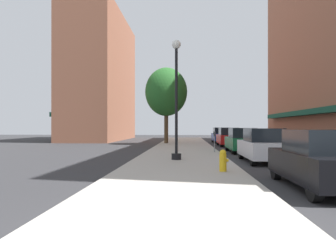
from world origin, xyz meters
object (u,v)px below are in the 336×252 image
object	(u,v)px
fire_hydrant	(223,160)
car_black	(321,160)
lamppost	(176,97)
tree_near	(166,92)
car_white	(263,146)
car_blue	(221,135)
parking_meter_near	(215,139)
car_red	(228,137)
car_green	(242,141)

from	to	relation	value
fire_hydrant	car_black	bearing A→B (deg)	-47.24
lamppost	tree_near	size ratio (longest dim) A/B	0.79
car_white	car_blue	size ratio (longest dim) A/B	1.00
parking_meter_near	car_red	xyz separation A→B (m)	(1.95, 8.39, -0.14)
tree_near	car_blue	size ratio (longest dim) A/B	1.74
car_green	car_red	distance (m)	7.02
car_blue	car_green	bearing A→B (deg)	-89.37
parking_meter_near	car_green	world-z (taller)	car_green
tree_near	car_red	xyz separation A→B (m)	(5.74, -2.88, -4.37)
lamppost	car_green	bearing A→B (deg)	55.17
car_black	car_white	xyz separation A→B (m)	(0.00, 6.83, 0.00)
lamppost	car_green	size ratio (longest dim) A/B	1.37
car_white	fire_hydrant	bearing A→B (deg)	-119.00
tree_near	car_black	world-z (taller)	tree_near
car_blue	parking_meter_near	bearing A→B (deg)	-96.98
fire_hydrant	car_blue	size ratio (longest dim) A/B	0.18
car_red	car_green	bearing A→B (deg)	-89.73
car_black	fire_hydrant	bearing A→B (deg)	134.90
fire_hydrant	parking_meter_near	world-z (taller)	parking_meter_near
lamppost	car_blue	xyz separation A→B (m)	(4.23, 19.30, -2.39)
fire_hydrant	tree_near	xyz separation A→B (m)	(-3.34, 20.08, 4.66)
fire_hydrant	parking_meter_near	bearing A→B (deg)	87.05
fire_hydrant	car_blue	distance (m)	23.53
car_green	car_blue	world-z (taller)	same
parking_meter_near	car_green	bearing A→B (deg)	35.09
parking_meter_near	car_blue	xyz separation A→B (m)	(1.95, 14.59, -0.14)
car_green	parking_meter_near	bearing A→B (deg)	-146.92
lamppost	car_blue	world-z (taller)	lamppost
lamppost	car_white	world-z (taller)	lamppost
car_red	car_blue	bearing A→B (deg)	90.27
car_blue	fire_hydrant	bearing A→B (deg)	-95.24
fire_hydrant	car_blue	world-z (taller)	car_blue
fire_hydrant	parking_meter_near	distance (m)	8.83
parking_meter_near	tree_near	bearing A→B (deg)	108.61
car_red	tree_near	bearing A→B (deg)	153.65
car_green	car_blue	bearing A→B (deg)	87.99
car_white	tree_near	bearing A→B (deg)	110.55
car_green	car_red	size ratio (longest dim) A/B	1.00
car_white	car_blue	bearing A→B (deg)	90.64
car_black	car_red	bearing A→B (deg)	92.14
car_black	car_blue	world-z (taller)	same
fire_hydrant	car_red	distance (m)	17.37
car_white	car_blue	distance (m)	19.18
car_blue	car_white	bearing A→B (deg)	-89.37
fire_hydrant	car_black	xyz separation A→B (m)	(2.40, -2.60, 0.29)
fire_hydrant	car_green	distance (m)	10.47
car_black	parking_meter_near	bearing A→B (deg)	101.84
car_green	car_black	bearing A→B (deg)	-92.01
lamppost	car_red	size ratio (longest dim) A/B	1.37
car_red	car_white	bearing A→B (deg)	-89.73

